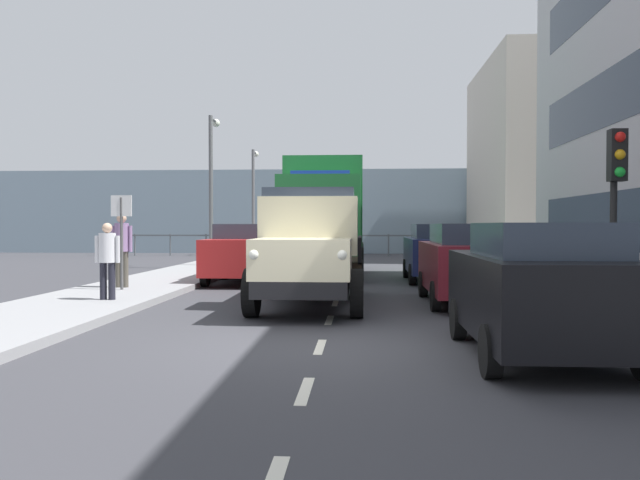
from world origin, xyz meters
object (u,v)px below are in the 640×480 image
Objects in this scene: car_teal_oppositeside_1 at (273,246)px; pedestrian_couple_a at (122,243)px; car_black_kerbside_near at (539,288)px; lamp_post_promenade at (212,175)px; car_maroon_kerbside_1 at (468,262)px; pedestrian_strolling at (107,255)px; lamp_post_far at (254,191)px; car_red_oppositeside_0 at (245,252)px; street_sign at (121,225)px; lorry_cargo_green at (326,214)px; car_navy_kerbside_2 at (438,252)px; traffic_light_near at (616,180)px; truck_vintage_cream at (310,250)px.

pedestrian_couple_a is (2.52, 8.95, 0.34)m from car_teal_oppositeside_1.
car_black_kerbside_near is at bearing 109.36° from car_teal_oppositeside_1.
car_maroon_kerbside_1 is at bearing 126.96° from lamp_post_promenade.
lamp_post_far reaches higher than pedestrian_strolling.
car_red_oppositeside_0 is 1.81× the size of street_sign.
pedestrian_strolling is (7.50, 0.99, 0.18)m from car_maroon_kerbside_1.
pedestrian_couple_a is at bearing -69.33° from street_sign.
car_red_oppositeside_0 is at bearing -60.99° from car_black_kerbside_near.
car_red_oppositeside_0 is at bearing -122.85° from street_sign.
car_navy_kerbside_2 is at bearing 144.63° from lorry_cargo_green.
traffic_light_near is at bearing 127.87° from lamp_post_promenade.
car_black_kerbside_near is 0.67× the size of lamp_post_promenade.
car_black_kerbside_near is 18.41m from lamp_post_promenade.
street_sign reaches higher than car_teal_oppositeside_1.
car_red_oppositeside_0 is at bearing 90.00° from car_teal_oppositeside_1.
lamp_post_promenade is at bearing -63.64° from car_black_kerbside_near.
truck_vintage_cream is 1.42× the size of car_navy_kerbside_2.
lamp_post_promenade is 9.95m from lamp_post_far.
car_maroon_kerbside_1 is 0.74× the size of lamp_post_far.
truck_vintage_cream is 22.30m from lamp_post_far.
car_navy_kerbside_2 is 10.04m from lamp_post_promenade.
car_black_kerbside_near is 2.13× the size of pedestrian_couple_a.
traffic_light_near is (-10.34, 4.02, 1.24)m from pedestrian_couple_a.
lamp_post_promenade reaches higher than car_teal_oppositeside_1.
traffic_light_near reaches higher than car_navy_kerbside_2.
street_sign is at bearing 90.60° from lamp_post_promenade.
car_black_kerbside_near is at bearing 55.69° from traffic_light_near.
lamp_post_far is 19.73m from street_sign.
car_black_kerbside_near is at bearing 125.65° from truck_vintage_cream.
lamp_post_far is 2.50× the size of street_sign.
lamp_post_promenade is at bearing -67.81° from truck_vintage_cream.
lamp_post_promenade is at bearing -89.40° from street_sign.
car_maroon_kerbside_1 is at bearing 90.00° from car_navy_kerbside_2.
pedestrian_couple_a reaches higher than car_teal_oppositeside_1.
pedestrian_strolling is 21.83m from lamp_post_far.
traffic_light_near is (-7.82, 7.06, 1.58)m from car_red_oppositeside_0.
lorry_cargo_green reaches higher than street_sign.
traffic_light_near reaches higher than car_teal_oppositeside_1.
truck_vintage_cream is at bearing 112.80° from car_red_oppositeside_0.
car_navy_kerbside_2 is 9.06m from pedestrian_couple_a.
lamp_post_promenade reaches higher than car_black_kerbside_near.
car_navy_kerbside_2 is 9.15m from street_sign.
car_red_oppositeside_0 is at bearing -67.20° from truck_vintage_cream.
pedestrian_strolling is 0.50× the size of traffic_light_near.
pedestrian_strolling is (1.84, 11.53, 0.18)m from car_teal_oppositeside_1.
car_navy_kerbside_2 is 9.89m from pedestrian_strolling.
truck_vintage_cream is 3.46m from car_maroon_kerbside_1.
street_sign is (7.98, -1.05, 0.79)m from car_maroon_kerbside_1.
truck_vintage_cream reaches higher than pedestrian_strolling.
traffic_light_near reaches higher than car_maroon_kerbside_1.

